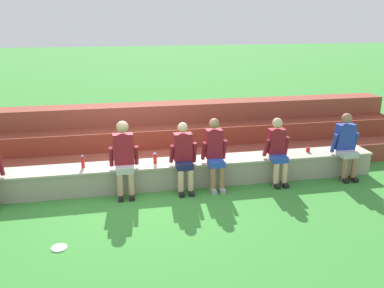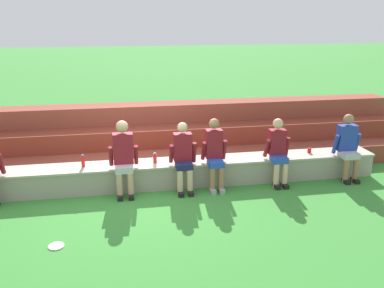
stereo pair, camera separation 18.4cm
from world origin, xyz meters
name	(u,v)px [view 2 (the right image)]	position (x,y,z in m)	size (l,w,h in m)	color
ground_plane	(141,193)	(0.00, 0.00, 0.00)	(80.00, 80.00, 0.00)	#388433
stone_seating_wall	(140,175)	(0.00, 0.29, 0.26)	(9.79, 0.62, 0.50)	gray
brick_bleachers	(136,141)	(0.00, 1.84, 0.49)	(12.78, 1.84, 1.27)	brown
person_left_of_center	(124,156)	(-0.30, 0.01, 0.77)	(0.55, 0.53, 1.43)	tan
person_center	(183,156)	(0.83, -0.02, 0.71)	(0.53, 0.54, 1.35)	#DBAD89
person_right_of_center	(215,153)	(1.45, 0.01, 0.73)	(0.50, 0.57, 1.39)	#996B4C
person_far_right	(278,150)	(2.75, 0.00, 0.71)	(0.51, 0.56, 1.33)	#DBAD89
person_rightmost_edge	(348,145)	(4.25, 0.00, 0.73)	(0.56, 0.55, 1.36)	#996B4C
water_bottle_center_gap	(83,161)	(-1.07, 0.30, 0.61)	(0.07, 0.07, 0.24)	red
water_bottle_mid_left	(155,158)	(0.31, 0.28, 0.59)	(0.07, 0.07, 0.21)	red
plastic_cup_right_end	(352,148)	(4.54, 0.31, 0.56)	(0.08, 0.08, 0.12)	white
plastic_cup_left_end	(309,150)	(3.58, 0.33, 0.55)	(0.08, 0.08, 0.10)	red
frisbee	(56,246)	(-1.35, -1.73, 0.01)	(0.23, 0.23, 0.02)	white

